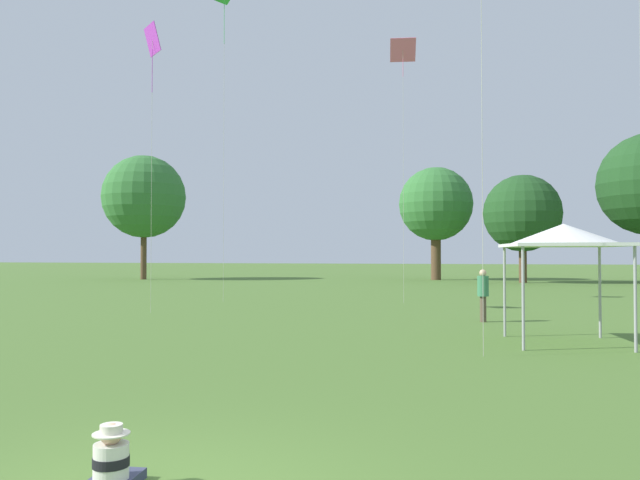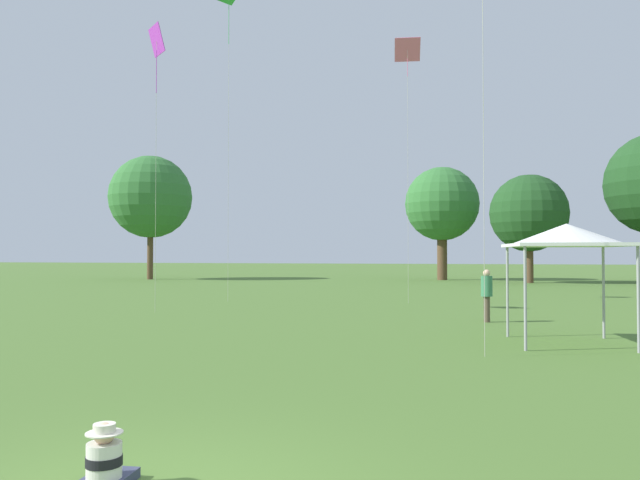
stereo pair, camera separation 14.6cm
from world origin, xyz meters
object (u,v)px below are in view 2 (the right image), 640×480
object	(u,v)px
kite_7	(229,8)
distant_tree_0	(529,213)
kite_3	(407,56)
distant_tree_1	(151,197)
distant_tree_3	(442,204)
seated_toddler	(105,460)
canopy_tent	(567,236)
person_standing_1	(487,291)
kite_4	(157,48)

from	to	relation	value
kite_7	distant_tree_0	world-z (taller)	kite_7
kite_3	distant_tree_1	xyz separation A→B (m)	(-25.99, 21.79, -3.91)
kite_3	distant_tree_3	xyz separation A→B (m)	(-0.42, 27.30, -4.69)
kite_3	kite_7	xyz separation A→B (m)	(-8.27, -1.38, 2.54)
seated_toddler	kite_7	bearing A→B (deg)	104.60
canopy_tent	distant_tree_0	bearing A→B (deg)	88.02
person_standing_1	distant_tree_1	distance (m)	41.93
kite_3	canopy_tent	bearing A→B (deg)	150.35
distant_tree_0	distant_tree_1	xyz separation A→B (m)	(-32.62, -1.40, 1.96)
distant_tree_3	kite_4	bearing A→B (deg)	-103.53
distant_tree_0	canopy_tent	bearing A→B (deg)	-91.98
distant_tree_1	distant_tree_3	xyz separation A→B (m)	(25.57, 5.52, -0.78)
canopy_tent	distant_tree_3	bearing A→B (deg)	98.45
person_standing_1	kite_7	bearing A→B (deg)	-99.85
distant_tree_0	distant_tree_3	size ratio (longest dim) A/B	0.86
kite_7	distant_tree_1	xyz separation A→B (m)	(-17.71, 23.17, -6.45)
seated_toddler	distant_tree_1	bearing A→B (deg)	113.81
distant_tree_0	distant_tree_3	world-z (taller)	distant_tree_3
distant_tree_1	distant_tree_3	bearing A→B (deg)	12.18
seated_toddler	canopy_tent	xyz separation A→B (m)	(5.37, 11.26, 2.41)
canopy_tent	distant_tree_3	distance (m)	39.95
distant_tree_1	kite_4	bearing A→B (deg)	-59.23
kite_7	distant_tree_1	bearing A→B (deg)	-70.64
seated_toddler	distant_tree_3	size ratio (longest dim) A/B	0.06
kite_4	canopy_tent	bearing A→B (deg)	-113.03
seated_toddler	distant_tree_1	distance (m)	52.54
person_standing_1	distant_tree_3	size ratio (longest dim) A/B	0.17
canopy_tent	distant_tree_1	world-z (taller)	distant_tree_1
person_standing_1	kite_7	distance (m)	18.42
seated_toddler	kite_3	size ratio (longest dim) A/B	0.05
kite_4	distant_tree_0	xyz separation A→B (m)	(15.36, 30.39, -4.69)
person_standing_1	distant_tree_1	world-z (taller)	distant_tree_1
canopy_tent	kite_3	xyz separation A→B (m)	(-5.42, 12.02, 8.68)
distant_tree_1	kite_3	bearing A→B (deg)	-39.97
canopy_tent	kite_7	size ratio (longest dim) A/B	0.21
seated_toddler	canopy_tent	distance (m)	12.71
kite_7	distant_tree_3	distance (m)	30.61
canopy_tent	kite_4	world-z (taller)	kite_4
kite_3	kite_4	distance (m)	11.38
seated_toddler	distant_tree_0	bearing A→B (deg)	75.72
distant_tree_1	distant_tree_0	bearing A→B (deg)	2.45
kite_4	distant_tree_0	distance (m)	34.37
kite_7	canopy_tent	bearing A→B (deg)	124.12
kite_3	distant_tree_0	size ratio (longest dim) A/B	1.41
seated_toddler	distant_tree_3	bearing A→B (deg)	84.32
distant_tree_0	distant_tree_1	bearing A→B (deg)	-177.55
person_standing_1	distant_tree_1	size ratio (longest dim) A/B	0.15
kite_4	kite_7	xyz separation A→B (m)	(0.45, 5.82, 3.72)
person_standing_1	distant_tree_3	world-z (taller)	distant_tree_3
distant_tree_1	distant_tree_3	world-z (taller)	distant_tree_1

